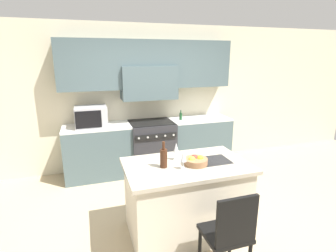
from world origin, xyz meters
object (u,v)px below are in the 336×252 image
Objects in this scene: wine_bottle at (164,158)px; oil_bottle_on_counter at (181,116)px; fruit_bowl at (196,161)px; wine_glass_near at (184,157)px; microwave at (91,117)px; wine_glass_far at (176,148)px; island_chair at (229,232)px; range_stove at (152,146)px.

oil_bottle_on_counter is at bearing 64.32° from wine_bottle.
fruit_bowl is at bearing -5.38° from wine_bottle.
wine_glass_near is 2.18m from oil_bottle_on_counter.
wine_bottle is at bearing -69.84° from microwave.
wine_glass_far is at bearing -112.18° from oil_bottle_on_counter.
island_chair is 3.11× the size of wine_bottle.
oil_bottle_on_counter is (0.72, 1.76, -0.04)m from wine_glass_far.
microwave is 2.25m from wine_glass_near.
wine_glass_far is at bearing 38.56° from wine_bottle.
island_chair is at bearing -68.10° from microwave.
microwave reaches higher than fruit_bowl.
fruit_bowl reaches higher than range_stove.
island_chair is 4.36× the size of wine_glass_near.
wine_bottle is 2.14m from oil_bottle_on_counter.
microwave is at bearing 179.62° from oil_bottle_on_counter.
wine_glass_near reaches higher than island_chair.
range_stove is 2.12m from wine_glass_near.
microwave is 2.26m from fruit_bowl.
range_stove is 2.01m from fruit_bowl.
wine_bottle is at bearing 148.49° from wine_glass_near.
wine_bottle reaches higher than range_stove.
wine_glass_near is at bearing -66.25° from microwave.
wine_bottle is 1.62× the size of oil_bottle_on_counter.
fruit_bowl is (0.38, -0.04, -0.07)m from wine_bottle.
wine_glass_far is at bearing -94.49° from range_stove.
microwave is (-1.06, 0.02, 0.64)m from range_stove.
microwave is 2.83× the size of oil_bottle_on_counter.
wine_bottle is (0.71, -1.94, -0.10)m from microwave.
range_stove is at bearing 90.97° from island_chair.
island_chair is 1.02m from wine_bottle.
oil_bottle_on_counter is (0.73, 2.05, -0.04)m from wine_glass_near.
oil_bottle_on_counter reaches higher than wine_glass_far.
wine_glass_far is (0.02, 0.29, 0.00)m from wine_glass_near.
range_stove is 4.36× the size of wine_glass_near.
oil_bottle_on_counter is at bearing 70.28° from wine_glass_near.
oil_bottle_on_counter is (0.55, 1.96, 0.07)m from fruit_bowl.
island_chair is 0.87m from fruit_bowl.
oil_bottle_on_counter is (0.58, 0.01, 0.54)m from range_stove.
wine_bottle is at bearing -141.44° from wine_glass_far.
wine_glass_near is at bearing -31.51° from wine_bottle.
oil_bottle_on_counter reaches higher than fruit_bowl.
wine_bottle reaches higher than island_chair.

